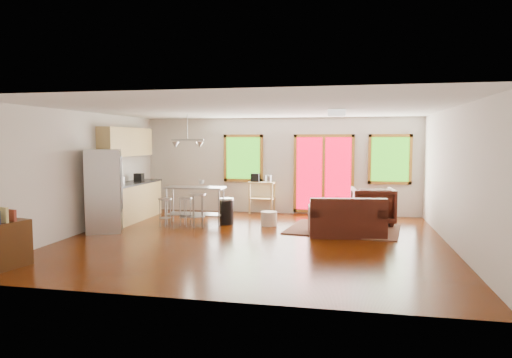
% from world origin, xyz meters
% --- Properties ---
extents(floor, '(7.50, 7.00, 0.02)m').
position_xyz_m(floor, '(0.00, 0.00, -0.01)').
color(floor, '#321101').
rests_on(floor, ground).
extents(ceiling, '(7.50, 7.00, 0.02)m').
position_xyz_m(ceiling, '(0.00, 0.00, 2.61)').
color(ceiling, silver).
rests_on(ceiling, ground).
extents(back_wall, '(7.50, 0.02, 2.60)m').
position_xyz_m(back_wall, '(0.00, 3.51, 1.30)').
color(back_wall, beige).
rests_on(back_wall, ground).
extents(left_wall, '(0.02, 7.00, 2.60)m').
position_xyz_m(left_wall, '(-3.76, 0.00, 1.30)').
color(left_wall, beige).
rests_on(left_wall, ground).
extents(right_wall, '(0.02, 7.00, 2.60)m').
position_xyz_m(right_wall, '(3.76, 0.00, 1.30)').
color(right_wall, beige).
rests_on(right_wall, ground).
extents(front_wall, '(7.50, 0.02, 2.60)m').
position_xyz_m(front_wall, '(0.00, -3.51, 1.30)').
color(front_wall, beige).
rests_on(front_wall, ground).
extents(window_left, '(1.10, 0.05, 1.30)m').
position_xyz_m(window_left, '(-1.00, 3.46, 1.50)').
color(window_left, '#1B510B').
rests_on(window_left, back_wall).
extents(french_doors, '(1.60, 0.05, 2.10)m').
position_xyz_m(french_doors, '(1.20, 3.46, 1.10)').
color(french_doors, '#A70017').
rests_on(french_doors, back_wall).
extents(window_right, '(1.10, 0.05, 1.30)m').
position_xyz_m(window_right, '(2.90, 3.46, 1.50)').
color(window_right, '#1B510B').
rests_on(window_right, back_wall).
extents(rug, '(2.62, 2.14, 0.02)m').
position_xyz_m(rug, '(1.76, 1.42, 0.01)').
color(rug, '#495833').
rests_on(rug, floor).
extents(loveseat, '(1.65, 1.08, 0.82)m').
position_xyz_m(loveseat, '(1.82, 0.80, 0.33)').
color(loveseat, black).
rests_on(loveseat, floor).
extents(coffee_table, '(1.06, 0.70, 0.40)m').
position_xyz_m(coffee_table, '(1.96, 1.84, 0.35)').
color(coffee_table, '#321B09').
rests_on(coffee_table, floor).
extents(armchair, '(1.02, 0.97, 0.98)m').
position_xyz_m(armchair, '(2.43, 2.22, 0.49)').
color(armchair, black).
rests_on(armchair, floor).
extents(ottoman, '(0.60, 0.60, 0.38)m').
position_xyz_m(ottoman, '(1.25, 2.48, 0.19)').
color(ottoman, black).
rests_on(ottoman, floor).
extents(pouf, '(0.48, 0.48, 0.33)m').
position_xyz_m(pouf, '(0.05, 1.59, 0.17)').
color(pouf, beige).
rests_on(pouf, floor).
extents(vase, '(0.22, 0.22, 0.30)m').
position_xyz_m(vase, '(1.59, 1.77, 0.51)').
color(vase, silver).
rests_on(vase, coffee_table).
extents(cabinets, '(0.64, 2.24, 2.30)m').
position_xyz_m(cabinets, '(-3.49, 1.70, 0.93)').
color(cabinets, tan).
rests_on(cabinets, floor).
extents(refrigerator, '(0.94, 0.93, 1.80)m').
position_xyz_m(refrigerator, '(-3.34, 0.20, 0.90)').
color(refrigerator, '#B7BABC').
rests_on(refrigerator, floor).
extents(island, '(1.42, 0.60, 0.89)m').
position_xyz_m(island, '(-1.72, 1.47, 0.61)').
color(island, '#B7BABC').
rests_on(island, floor).
extents(cup, '(0.16, 0.14, 0.13)m').
position_xyz_m(cup, '(-1.57, 1.52, 1.01)').
color(cup, silver).
rests_on(cup, island).
extents(bar_stool_a, '(0.41, 0.41, 0.66)m').
position_xyz_m(bar_stool_a, '(-2.29, 1.01, 0.49)').
color(bar_stool_a, '#B7BABC').
rests_on(bar_stool_a, floor).
extents(bar_stool_b, '(0.39, 0.39, 0.67)m').
position_xyz_m(bar_stool_b, '(-1.86, 1.18, 0.50)').
color(bar_stool_b, '#B7BABC').
rests_on(bar_stool_b, floor).
extents(bar_stool_c, '(0.49, 0.49, 0.78)m').
position_xyz_m(bar_stool_c, '(-1.52, 1.08, 0.58)').
color(bar_stool_c, '#B7BABC').
rests_on(bar_stool_c, floor).
extents(trash_can, '(0.36, 0.36, 0.62)m').
position_xyz_m(trash_can, '(-0.97, 1.58, 0.31)').
color(trash_can, black).
rests_on(trash_can, floor).
extents(kitchen_cart, '(0.74, 0.51, 1.09)m').
position_xyz_m(kitchen_cart, '(-0.47, 3.35, 0.74)').
color(kitchen_cart, tan).
rests_on(kitchen_cart, floor).
extents(bookshelf, '(0.49, 0.87, 0.97)m').
position_xyz_m(bookshelf, '(-3.35, -2.80, 0.38)').
color(bookshelf, '#321B09').
rests_on(bookshelf, floor).
extents(ceiling_flush, '(0.35, 0.35, 0.12)m').
position_xyz_m(ceiling_flush, '(1.60, 0.60, 2.53)').
color(ceiling_flush, white).
rests_on(ceiling_flush, ceiling).
extents(pendant_light, '(0.80, 0.18, 0.79)m').
position_xyz_m(pendant_light, '(-1.90, 1.50, 1.90)').
color(pendant_light, gray).
rests_on(pendant_light, ceiling).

